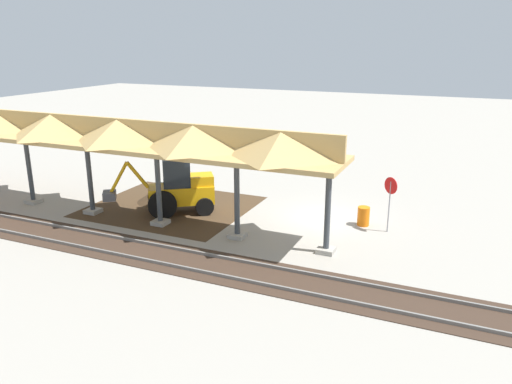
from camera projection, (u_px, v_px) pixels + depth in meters
name	position (u px, v px, depth m)	size (l,w,h in m)	color
ground_plane	(324.00, 219.00, 24.22)	(120.00, 120.00, 0.00)	gray
dirt_work_zone	(171.00, 207.00, 26.05)	(8.02, 7.00, 0.01)	#42301E
platform_canopy	(119.00, 134.00, 23.10)	(21.35, 3.20, 4.90)	#9E998E
rail_tracks	(271.00, 277.00, 18.25)	(60.00, 2.58, 0.15)	slate
stop_sign	(390.00, 193.00, 22.13)	(0.63, 0.48, 2.56)	gray
backhoe	(178.00, 189.00, 24.77)	(5.00, 4.05, 2.82)	orange
dirt_mound	(161.00, 201.00, 26.93)	(5.05, 5.05, 1.62)	#42301E
traffic_barrel	(363.00, 216.00, 23.31)	(0.56, 0.56, 0.90)	orange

